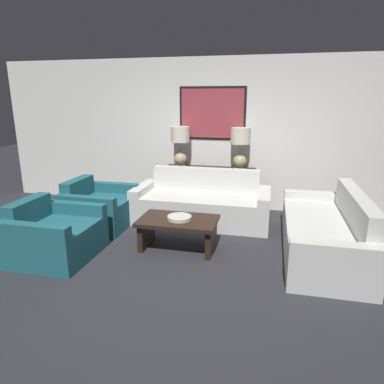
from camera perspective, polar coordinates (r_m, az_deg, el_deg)
ground_plane at (r=4.29m, az=-2.68°, el=-11.80°), size 20.00×20.00×0.00m
back_wall at (r=6.25m, az=3.43°, el=9.57°), size 8.19×0.12×2.65m
console_table at (r=6.16m, az=2.88°, el=0.55°), size 1.60×0.36×0.77m
table_lamp_left at (r=6.12m, az=-1.95°, el=8.39°), size 0.34×0.34×0.71m
table_lamp_right at (r=5.94m, az=8.07°, el=8.03°), size 0.34×0.34×0.71m
couch_by_back_wall at (r=5.58m, az=1.65°, el=-2.10°), size 2.16×0.92×0.83m
couch_by_side at (r=4.74m, az=21.35°, el=-6.43°), size 0.92×2.16×0.83m
coffee_table at (r=4.56m, az=-2.34°, el=-5.94°), size 1.03×0.63×0.42m
decorative_bowl at (r=4.50m, az=-2.11°, el=-4.29°), size 0.32×0.32×0.05m
armchair_near_back_wall at (r=5.60m, az=-15.25°, el=-2.70°), size 0.92×0.99×0.73m
armchair_near_camera at (r=4.69m, az=-21.92°, el=-6.86°), size 0.92×0.99×0.73m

